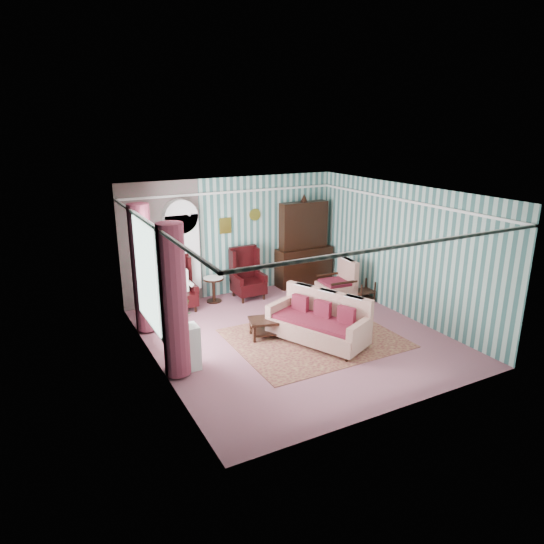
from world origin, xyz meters
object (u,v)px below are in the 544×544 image
bookcase (183,258)px  nest_table (364,291)px  wingback_left (179,284)px  sofa (318,321)px  coffee_table (273,328)px  round_side_table (214,290)px  plant_stand (183,349)px  dresser_hutch (304,241)px  seated_woman (179,286)px  wingback_right (248,274)px  floral_armchair (336,280)px

bookcase → nest_table: (3.82, -1.94, -0.85)m
wingback_left → sofa: (1.86, -2.91, -0.17)m
wingback_left → coffee_table: bearing=-61.9°
round_side_table → sofa: size_ratio=0.30×
round_side_table → sofa: (0.96, -3.06, 0.15)m
bookcase → wingback_left: bearing=-122.7°
nest_table → plant_stand: bearing=-166.2°
bookcase → dresser_hutch: dresser_hutch is taller
wingback_left → bookcase: bearing=57.3°
wingback_left → seated_woman: 0.04m
seated_woman → nest_table: 4.37m
bookcase → dresser_hutch: size_ratio=0.95×
wingback_right → coffee_table: size_ratio=1.31×
round_side_table → plant_stand: 3.36m
seated_woman → nest_table: size_ratio=2.19×
nest_table → wingback_left: bearing=159.2°
plant_stand → floral_armchair: bearing=19.7°
floral_armchair → coffee_table: bearing=119.7°
dresser_hutch → plant_stand: dresser_hutch is taller
round_side_table → floral_armchair: floral_armchair is taller
round_side_table → coffee_table: round_side_table is taller
dresser_hutch → nest_table: 2.11m
nest_table → floral_armchair: 0.72m
sofa → coffee_table: 0.94m
coffee_table → seated_woman: bearing=118.1°
nest_table → coffee_table: size_ratio=0.57×
bookcase → round_side_table: bearing=-20.3°
dresser_hutch → floral_armchair: size_ratio=2.18×
seated_woman → floral_armchair: (3.50, -1.21, -0.05)m
round_side_table → plant_stand: bearing=-120.4°
wingback_right → round_side_table: 0.92m
wingback_left → plant_stand: bearing=-106.2°
bookcase → wingback_right: bearing=-14.6°
wingback_left → round_side_table: size_ratio=2.08×
wingback_left → nest_table: (4.07, -1.55, -0.35)m
dresser_hutch → nest_table: dresser_hutch is taller
dresser_hutch → coffee_table: bearing=-131.8°
sofa → floral_armchair: floral_armchair is taller
seated_woman → wingback_left: bearing=0.0°
wingback_right → coffee_table: bearing=-103.1°
wingback_left → nest_table: bearing=-20.8°
wingback_left → wingback_right: size_ratio=1.00×
bookcase → plant_stand: bearing=-108.5°
nest_table → sofa: sofa is taller
wingback_left → sofa: 3.46m
bookcase → sofa: bearing=-64.0°
nest_table → coffee_table: bearing=-165.6°
dresser_hutch → wingback_right: size_ratio=1.89×
dresser_hutch → wingback_right: bearing=-171.2°
sofa → coffee_table: bearing=21.3°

